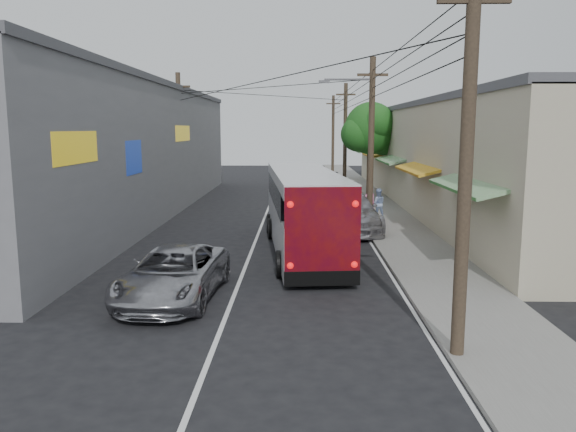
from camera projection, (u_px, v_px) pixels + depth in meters
name	position (u px, v px, depth m)	size (l,w,h in m)	color
ground	(223.00, 324.00, 13.87)	(120.00, 120.00, 0.00)	black
sidewalk	(377.00, 208.00, 33.48)	(3.00, 80.00, 0.12)	slate
building_right	(446.00, 155.00, 34.89)	(7.09, 40.00, 6.25)	#B6A891
building_left	(113.00, 149.00, 31.25)	(7.20, 36.00, 7.25)	slate
utility_poles	(320.00, 140.00, 33.25)	(11.80, 45.28, 8.00)	#473828
street_tree	(372.00, 130.00, 38.71)	(4.40, 4.00, 6.60)	#3F2B19
coach_bus	(303.00, 210.00, 21.82)	(3.36, 11.14, 3.16)	silver
jeepney	(173.00, 274.00, 15.81)	(2.40, 5.21, 1.45)	#ACABB2
parked_suv	(347.00, 211.00, 26.48)	(2.58, 6.35, 1.84)	#9D9BA3
parked_car_mid	(331.00, 195.00, 34.43)	(1.76, 4.38, 1.49)	#2A292E
parked_car_far	(327.00, 182.00, 43.05)	(1.55, 4.44, 1.46)	black
pedestrian_near	(369.00, 204.00, 28.18)	(0.66, 0.43, 1.81)	pink
pedestrian_far	(378.00, 204.00, 29.24)	(0.77, 0.60, 1.58)	#97B0DC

